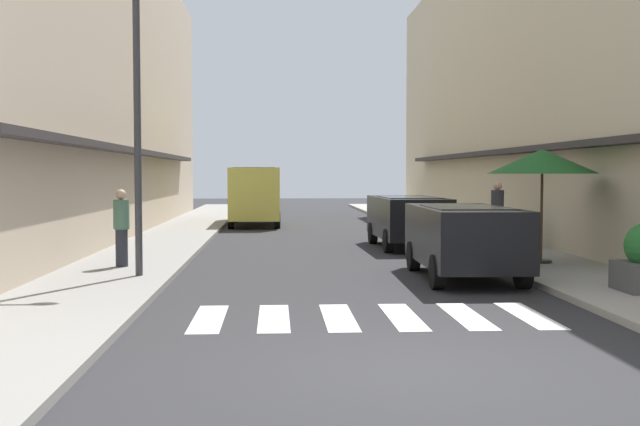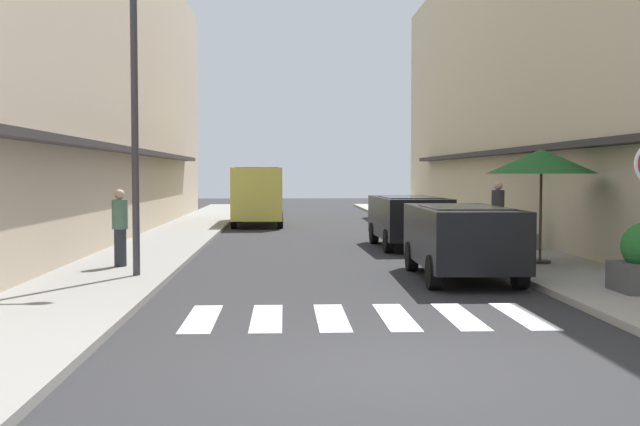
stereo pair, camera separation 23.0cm
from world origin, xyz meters
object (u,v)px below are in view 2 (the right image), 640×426
object	(u,v)px
pedestrian_walking_far	(498,213)
pedestrian_walking_near	(120,226)
delivery_van	(258,191)
parked_car_mid	(409,216)
cafe_umbrella	(541,162)
parked_car_near	(462,234)
street_lamp	(144,95)
planter_midblock	(523,232)

from	to	relation	value
pedestrian_walking_far	pedestrian_walking_near	bearing A→B (deg)	-171.10
delivery_van	pedestrian_walking_near	xyz separation A→B (m)	(-2.48, -14.86, -0.41)
parked_car_mid	pedestrian_walking_near	size ratio (longest dim) A/B	2.55
parked_car_mid	cafe_umbrella	distance (m)	5.53
pedestrian_walking_far	parked_car_mid	bearing A→B (deg)	132.60
delivery_van	pedestrian_walking_near	size ratio (longest dim) A/B	3.26
parked_car_near	delivery_van	bearing A→B (deg)	105.70
street_lamp	planter_midblock	distance (m)	10.82
street_lamp	pedestrian_walking_far	bearing A→B (deg)	30.76
street_lamp	planter_midblock	bearing A→B (deg)	28.65
delivery_van	pedestrian_walking_far	world-z (taller)	delivery_van
parked_car_mid	street_lamp	world-z (taller)	street_lamp
pedestrian_walking_far	planter_midblock	bearing A→B (deg)	-16.37
cafe_umbrella	pedestrian_walking_near	xyz separation A→B (m)	(-9.27, -0.17, -1.39)
cafe_umbrella	pedestrian_walking_far	size ratio (longest dim) A/B	1.42
cafe_umbrella	pedestrian_walking_far	bearing A→B (deg)	90.55
pedestrian_walking_near	planter_midblock	bearing A→B (deg)	-122.07
planter_midblock	parked_car_near	bearing A→B (deg)	-119.21
parked_car_near	parked_car_mid	bearing A→B (deg)	90.00
street_lamp	cafe_umbrella	distance (m)	8.72
delivery_van	cafe_umbrella	world-z (taller)	cafe_umbrella
planter_midblock	pedestrian_walking_far	xyz separation A→B (m)	(-0.66, 0.05, 0.52)
pedestrian_walking_near	pedestrian_walking_far	bearing A→B (deg)	-120.53
parked_car_mid	delivery_van	xyz separation A→B (m)	(-4.61, 9.82, 0.48)
parked_car_mid	cafe_umbrella	bearing A→B (deg)	-65.88
pedestrian_walking_far	delivery_van	bearing A→B (deg)	108.88
cafe_umbrella	planter_midblock	bearing A→B (deg)	79.20
street_lamp	pedestrian_walking_near	bearing A→B (deg)	118.14
parked_car_near	street_lamp	distance (m)	6.86
parked_car_mid	street_lamp	xyz separation A→B (m)	(-6.28, -6.55, 2.74)
parked_car_mid	planter_midblock	xyz separation A→B (m)	(2.81, -1.58, -0.37)
delivery_van	cafe_umbrella	size ratio (longest dim) A/B	2.12
delivery_van	planter_midblock	bearing A→B (deg)	-56.93
delivery_van	pedestrian_walking_near	bearing A→B (deg)	-99.46
cafe_umbrella	pedestrian_walking_far	world-z (taller)	cafe_umbrella
street_lamp	delivery_van	bearing A→B (deg)	84.17
cafe_umbrella	planter_midblock	world-z (taller)	cafe_umbrella
parked_car_near	delivery_van	size ratio (longest dim) A/B	0.78
delivery_van	pedestrian_walking_far	bearing A→B (deg)	-59.21
parked_car_mid	planter_midblock	world-z (taller)	parked_car_mid
planter_midblock	pedestrian_walking_far	distance (m)	0.84
parked_car_mid	pedestrian_walking_near	world-z (taller)	pedestrian_walking_near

